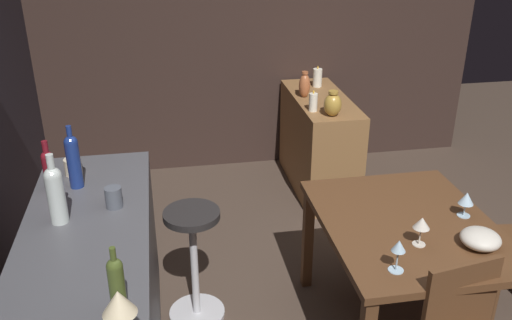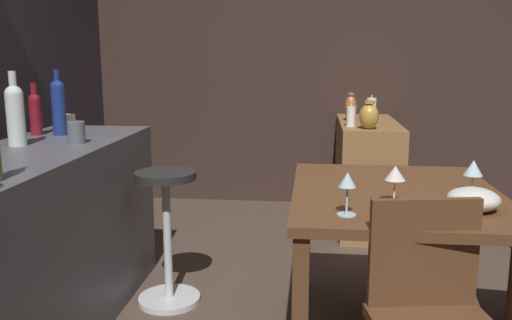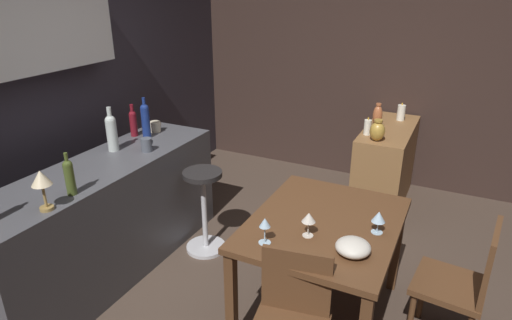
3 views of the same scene
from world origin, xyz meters
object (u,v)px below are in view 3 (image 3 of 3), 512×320
sideboard_cabinet (385,166)px  wine_glass_center (309,218)px  bar_stool (204,209)px  pillar_candle_short (367,127)px  dining_table (324,234)px  vase_brass (377,131)px  wine_glass_right (379,217)px  wine_bottle_clear (112,131)px  fruit_bowl (353,247)px  counter_lamp (41,181)px  wine_bottle_olive (69,176)px  chair_by_doorway (462,283)px  pillar_candle_tall (401,113)px  wine_glass_left (265,224)px  vase_copper (378,115)px  wine_bottle_ruby (133,122)px  wine_bottle_cobalt (145,119)px  cup_slate (147,145)px  cup_cream (155,127)px

sideboard_cabinet → wine_glass_center: bearing=177.4°
sideboard_cabinet → bar_stool: sideboard_cabinet is taller
bar_stool → pillar_candle_short: bearing=-40.2°
dining_table → vase_brass: vase_brass is taller
wine_glass_right → wine_bottle_clear: (0.04, 2.09, 0.22)m
pillar_candle_short → wine_glass_right: bearing=-164.7°
sideboard_cabinet → pillar_candle_short: (-0.30, 0.15, 0.48)m
fruit_bowl → counter_lamp: size_ratio=0.78×
wine_bottle_olive → chair_by_doorway: bearing=-72.1°
wine_glass_right → pillar_candle_tall: 2.16m
bar_stool → counter_lamp: 1.42m
wine_glass_left → pillar_candle_short: 1.95m
sideboard_cabinet → pillar_candle_short: pillar_candle_short is taller
fruit_bowl → wine_bottle_clear: 2.06m
bar_stool → wine_glass_right: bearing=-102.6°
vase_brass → pillar_candle_short: bearing=42.0°
chair_by_doorway → vase_copper: size_ratio=4.06×
pillar_candle_tall → vase_copper: vase_copper is taller
wine_glass_left → fruit_bowl: bearing=-76.7°
wine_bottle_ruby → wine_glass_left: bearing=-116.1°
wine_bottle_cobalt → cup_slate: wine_bottle_cobalt is taller
wine_bottle_cobalt → vase_brass: (1.02, -1.74, -0.15)m
dining_table → vase_brass: (1.43, -0.01, 0.26)m
vase_brass → wine_bottle_clear: bearing=127.7°
wine_bottle_ruby → wine_bottle_cobalt: bearing=-85.0°
wine_glass_center → vase_brass: bearing=-1.8°
wine_glass_center → wine_glass_right: bearing=-58.8°
dining_table → wine_glass_left: size_ratio=6.86×
fruit_bowl → vase_brass: vase_brass is taller
wine_bottle_cobalt → wine_glass_left: bearing=-118.3°
wine_bottle_ruby → counter_lamp: wine_bottle_ruby is taller
chair_by_doorway → pillar_candle_short: 1.78m
sideboard_cabinet → bar_stool: 1.93m
wine_bottle_cobalt → wine_bottle_olive: size_ratio=1.25×
wine_bottle_olive → cup_cream: (1.22, 0.31, -0.08)m
wine_bottle_clear → pillar_candle_tall: bearing=-41.6°
wine_bottle_ruby → cup_cream: wine_bottle_ruby is taller
chair_by_doorway → wine_glass_right: size_ratio=6.24×
vase_copper → bar_stool: bearing=146.1°
counter_lamp → wine_bottle_clear: bearing=20.1°
wine_bottle_ruby → vase_brass: bearing=-61.2°
cup_slate → counter_lamp: 1.03m
wine_bottle_cobalt → pillar_candle_short: size_ratio=2.10×
cup_cream → wine_bottle_clear: bearing=179.6°
fruit_bowl → vase_copper: vase_copper is taller
pillar_candle_tall → vase_brass: (-0.73, 0.09, 0.01)m
dining_table → counter_lamp: 1.73m
wine_glass_right → bar_stool: bearing=77.4°
sideboard_cabinet → counter_lamp: size_ratio=4.37×
wine_bottle_olive → pillar_candle_tall: size_ratio=1.52×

